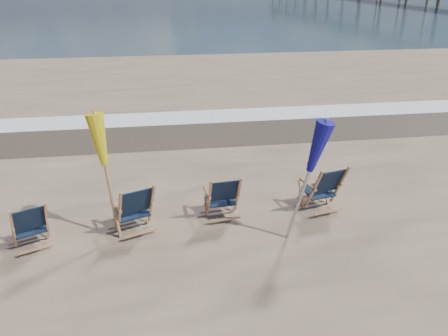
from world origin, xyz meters
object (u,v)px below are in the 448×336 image
Objects in this scene: beach_chair_0 at (47,223)px; beach_chair_1 at (152,206)px; beach_chair_3 at (340,187)px; umbrella_blue at (307,151)px; beach_chair_2 at (238,197)px; umbrella_yellow at (105,147)px.

beach_chair_0 is 0.90× the size of beach_chair_1.
beach_chair_0 is at bearing -8.28° from beach_chair_3.
umbrella_blue reaches higher than beach_chair_0.
beach_chair_2 is at bearing -12.13° from beach_chair_3.
beach_chair_2 is (3.26, 0.41, 0.02)m from beach_chair_0.
beach_chair_2 is 1.72m from umbrella_blue.
beach_chair_0 is at bearing -170.13° from umbrella_yellow.
beach_chair_3 reaches higher than beach_chair_2.
beach_chair_1 reaches higher than beach_chair_0.
umbrella_yellow is (1.04, 0.18, 1.20)m from beach_chair_0.
beach_chair_2 is 0.43× the size of umbrella_yellow.
beach_chair_3 is (5.22, 0.44, 0.06)m from beach_chair_0.
beach_chair_0 is 5.24m from beach_chair_3.
beach_chair_3 is 0.47× the size of umbrella_blue.
beach_chair_0 is 3.29m from beach_chair_2.
beach_chair_3 is at bearing 175.78° from beach_chair_2.
umbrella_blue is (0.94, -0.83, 1.18)m from beach_chair_2.
beach_chair_2 is at bearing 5.83° from umbrella_yellow.
beach_chair_0 is at bearing 1.93° from beach_chair_2.
umbrella_yellow reaches higher than beach_chair_0.
beach_chair_3 reaches higher than beach_chair_0.
beach_chair_2 is at bearing 164.16° from beach_chair_0.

